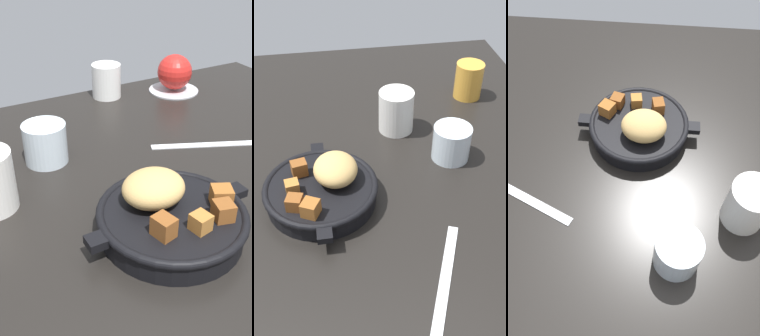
# 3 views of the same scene
# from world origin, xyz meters

# --- Properties ---
(ground_plane) EXTENTS (1.19, 0.91, 0.02)m
(ground_plane) POSITION_xyz_m (0.00, 0.00, -0.01)
(ground_plane) COLOR black
(cast_iron_skillet) EXTENTS (0.24, 0.20, 0.08)m
(cast_iron_skillet) POSITION_xyz_m (0.01, -0.07, 0.03)
(cast_iron_skillet) COLOR black
(cast_iron_skillet) RESTS_ON ground_plane
(butter_knife) EXTENTS (0.21, 0.11, 0.00)m
(butter_knife) POSITION_xyz_m (0.22, 0.10, 0.00)
(butter_knife) COLOR silver
(butter_knife) RESTS_ON ground_plane
(ceramic_mug_white) EXTENTS (0.07, 0.07, 0.09)m
(ceramic_mug_white) POSITION_xyz_m (-0.18, 0.10, 0.04)
(ceramic_mug_white) COLOR silver
(ceramic_mug_white) RESTS_ON ground_plane
(water_glass_short) EXTENTS (0.07, 0.07, 0.07)m
(water_glass_short) POSITION_xyz_m (-0.07, 0.19, 0.03)
(water_glass_short) COLOR silver
(water_glass_short) RESTS_ON ground_plane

